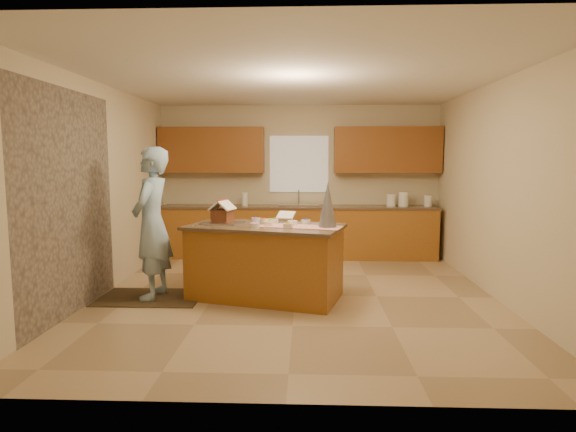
{
  "coord_description": "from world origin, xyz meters",
  "views": [
    {
      "loc": [
        0.14,
        -5.96,
        1.71
      ],
      "look_at": [
        -0.1,
        0.2,
        1.0
      ],
      "focal_mm": 29.87,
      "sensor_mm": 36.0,
      "label": 1
    }
  ],
  "objects_px": {
    "boy": "(152,223)",
    "gingerbread_house": "(223,214)",
    "island_base": "(265,263)",
    "tinsel_tree": "(328,205)"
  },
  "relations": [
    {
      "from": "island_base",
      "to": "gingerbread_house",
      "type": "distance_m",
      "value": 0.82
    },
    {
      "from": "boy",
      "to": "gingerbread_house",
      "type": "bearing_deg",
      "value": 104.65
    },
    {
      "from": "gingerbread_house",
      "to": "tinsel_tree",
      "type": "bearing_deg",
      "value": -11.26
    },
    {
      "from": "island_base",
      "to": "tinsel_tree",
      "type": "relative_size",
      "value": 3.27
    },
    {
      "from": "island_base",
      "to": "boy",
      "type": "height_order",
      "value": "boy"
    },
    {
      "from": "tinsel_tree",
      "to": "island_base",
      "type": "bearing_deg",
      "value": 168.1
    },
    {
      "from": "boy",
      "to": "gingerbread_house",
      "type": "height_order",
      "value": "boy"
    },
    {
      "from": "tinsel_tree",
      "to": "gingerbread_house",
      "type": "xyz_separation_m",
      "value": [
        -1.31,
        0.26,
        -0.14
      ]
    },
    {
      "from": "gingerbread_house",
      "to": "island_base",
      "type": "bearing_deg",
      "value": -10.37
    },
    {
      "from": "boy",
      "to": "island_base",
      "type": "bearing_deg",
      "value": 96.33
    }
  ]
}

